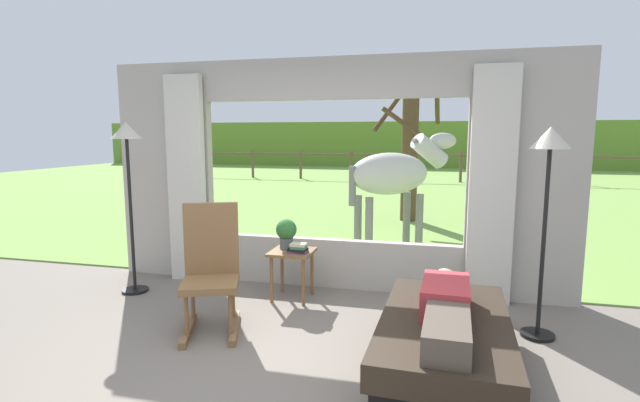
# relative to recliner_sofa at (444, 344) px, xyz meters

# --- Properties ---
(ground_plane) EXTENTS (12.00, 12.00, 0.00)m
(ground_plane) POSITION_rel_recliner_sofa_xyz_m (-1.24, -0.53, -0.22)
(ground_plane) COLOR #70665B
(back_wall_with_window) EXTENTS (5.20, 0.12, 2.55)m
(back_wall_with_window) POSITION_rel_recliner_sofa_xyz_m (-1.24, 1.73, 1.03)
(back_wall_with_window) COLOR #ADA599
(back_wall_with_window) RESTS_ON ground_plane
(curtain_panel_left) EXTENTS (0.44, 0.10, 2.40)m
(curtain_panel_left) POSITION_rel_recliner_sofa_xyz_m (-2.93, 1.59, 0.98)
(curtain_panel_left) COLOR beige
(curtain_panel_left) RESTS_ON ground_plane
(curtain_panel_right) EXTENTS (0.44, 0.10, 2.40)m
(curtain_panel_right) POSITION_rel_recliner_sofa_xyz_m (0.45, 1.59, 0.98)
(curtain_panel_right) COLOR beige
(curtain_panel_right) RESTS_ON ground_plane
(outdoor_pasture_lawn) EXTENTS (36.00, 21.68, 0.02)m
(outdoor_pasture_lawn) POSITION_rel_recliner_sofa_xyz_m (-1.24, 12.63, -0.21)
(outdoor_pasture_lawn) COLOR #759E47
(outdoor_pasture_lawn) RESTS_ON ground_plane
(distant_hill_ridge) EXTENTS (36.00, 2.00, 2.40)m
(distant_hill_ridge) POSITION_rel_recliner_sofa_xyz_m (-1.24, 22.47, 0.98)
(distant_hill_ridge) COLOR olive
(distant_hill_ridge) RESTS_ON ground_plane
(recliner_sofa) EXTENTS (0.96, 1.73, 0.42)m
(recliner_sofa) POSITION_rel_recliner_sofa_xyz_m (0.00, 0.00, 0.00)
(recliner_sofa) COLOR black
(recliner_sofa) RESTS_ON ground_plane
(reclining_person) EXTENTS (0.36, 1.43, 0.22)m
(reclining_person) POSITION_rel_recliner_sofa_xyz_m (-0.00, -0.05, 0.30)
(reclining_person) COLOR #B23338
(reclining_person) RESTS_ON recliner_sofa
(rocking_chair) EXTENTS (0.67, 0.80, 1.12)m
(rocking_chair) POSITION_rel_recliner_sofa_xyz_m (-2.01, 0.34, 0.33)
(rocking_chair) COLOR brown
(rocking_chair) RESTS_ON ground_plane
(side_table) EXTENTS (0.44, 0.44, 0.52)m
(side_table) POSITION_rel_recliner_sofa_xyz_m (-1.54, 1.24, 0.21)
(side_table) COLOR brown
(side_table) RESTS_ON ground_plane
(potted_plant) EXTENTS (0.22, 0.22, 0.32)m
(potted_plant) POSITION_rel_recliner_sofa_xyz_m (-1.62, 1.30, 0.48)
(potted_plant) COLOR #4C5156
(potted_plant) RESTS_ON side_table
(book_stack) EXTENTS (0.20, 0.17, 0.10)m
(book_stack) POSITION_rel_recliner_sofa_xyz_m (-1.45, 1.17, 0.35)
(book_stack) COLOR #59336B
(book_stack) RESTS_ON side_table
(floor_lamp_left) EXTENTS (0.32, 0.32, 1.86)m
(floor_lamp_left) POSITION_rel_recliner_sofa_xyz_m (-3.29, 1.03, 1.28)
(floor_lamp_left) COLOR black
(floor_lamp_left) RESTS_ON ground_plane
(floor_lamp_right) EXTENTS (0.32, 0.32, 1.79)m
(floor_lamp_right) POSITION_rel_recliner_sofa_xyz_m (0.79, 0.84, 1.23)
(floor_lamp_right) COLOR black
(floor_lamp_right) RESTS_ON ground_plane
(horse) EXTENTS (1.64, 1.40, 1.73)m
(horse) POSITION_rel_recliner_sofa_xyz_m (-0.68, 3.44, 0.94)
(horse) COLOR #B2B2AD
(horse) RESTS_ON outdoor_pasture_lawn
(pasture_tree) EXTENTS (1.32, 1.40, 2.81)m
(pasture_tree) POSITION_rel_recliner_sofa_xyz_m (-0.61, 6.08, 1.18)
(pasture_tree) COLOR #4C3823
(pasture_tree) RESTS_ON outdoor_pasture_lawn
(pasture_fence_line) EXTENTS (16.10, 0.10, 1.10)m
(pasture_fence_line) POSITION_rel_recliner_sofa_xyz_m (-1.24, 14.26, 0.53)
(pasture_fence_line) COLOR brown
(pasture_fence_line) RESTS_ON outdoor_pasture_lawn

